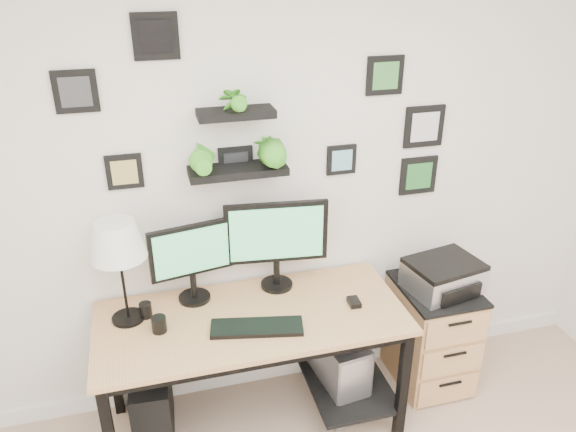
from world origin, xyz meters
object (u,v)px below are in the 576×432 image
object	(u,v)px
table_lamp	(117,243)
printer	(443,276)
pc_tower_grey	(335,366)
file_cabinet	(432,334)
desk	(257,330)
monitor_right	(276,238)
pc_tower_black	(153,404)
monitor_left	(191,257)
mug	(159,324)

from	to	relation	value
table_lamp	printer	distance (m)	1.82
pc_tower_grey	file_cabinet	world-z (taller)	file_cabinet
desk	monitor_right	world-z (taller)	monitor_right
pc_tower_grey	printer	bearing A→B (deg)	0.71
desk	file_cabinet	world-z (taller)	desk
monitor_right	printer	xyz separation A→B (m)	(0.95, -0.16, -0.29)
pc_tower_black	table_lamp	bearing A→B (deg)	134.45
monitor_left	table_lamp	xyz separation A→B (m)	(-0.35, -0.09, 0.18)
desk	monitor_left	xyz separation A→B (m)	(-0.30, 0.19, 0.39)
table_lamp	mug	world-z (taller)	table_lamp
mug	table_lamp	bearing A→B (deg)	135.54
table_lamp	printer	world-z (taller)	table_lamp
pc_tower_black	monitor_left	bearing A→B (deg)	33.00
desk	table_lamp	world-z (taller)	table_lamp
table_lamp	mug	distance (m)	0.45
desk	monitor_left	distance (m)	0.53
monitor_left	printer	bearing A→B (deg)	-6.18
monitor_left	file_cabinet	size ratio (longest dim) A/B	0.67
mug	file_cabinet	world-z (taller)	mug
printer	pc_tower_grey	bearing A→B (deg)	-179.29
monitor_left	printer	world-z (taller)	monitor_left
monitor_left	mug	size ratio (longest dim) A/B	5.43
monitor_left	monitor_right	bearing A→B (deg)	1.00
table_lamp	mug	bearing A→B (deg)	-44.46
monitor_left	pc_tower_black	bearing A→B (deg)	-150.62
desk	monitor_right	distance (m)	0.50
pc_tower_grey	monitor_left	bearing A→B (deg)	168.18
printer	desk	bearing A→B (deg)	-178.09
monitor_right	printer	world-z (taller)	monitor_right
pc_tower_grey	table_lamp	bearing A→B (deg)	176.26
monitor_left	pc_tower_grey	size ratio (longest dim) A/B	0.87
monitor_right	file_cabinet	xyz separation A→B (m)	(0.94, -0.14, -0.72)
pc_tower_grey	printer	distance (m)	0.83
monitor_right	pc_tower_grey	size ratio (longest dim) A/B	1.08
pc_tower_black	file_cabinet	xyz separation A→B (m)	(1.69, 0.03, 0.11)
pc_tower_grey	printer	world-z (taller)	printer
mug	monitor_left	bearing A→B (deg)	49.09
mug	pc_tower_black	bearing A→B (deg)	139.68
monitor_right	monitor_left	bearing A→B (deg)	-179.00
desk	mug	xyz separation A→B (m)	(-0.50, -0.04, 0.17)
pc_tower_grey	file_cabinet	size ratio (longest dim) A/B	0.77
mug	pc_tower_black	xyz separation A→B (m)	(-0.08, 0.07, -0.57)
pc_tower_grey	printer	xyz separation A→B (m)	(0.64, 0.01, 0.52)
table_lamp	file_cabinet	size ratio (longest dim) A/B	0.83
monitor_left	pc_tower_grey	distance (m)	1.10
monitor_right	pc_tower_grey	xyz separation A→B (m)	(0.31, -0.17, -0.81)
desk	printer	xyz separation A→B (m)	(1.11, 0.04, 0.14)
mug	pc_tower_grey	distance (m)	1.12
file_cabinet	monitor_right	bearing A→B (deg)	171.53
monitor_right	file_cabinet	bearing A→B (deg)	-8.47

